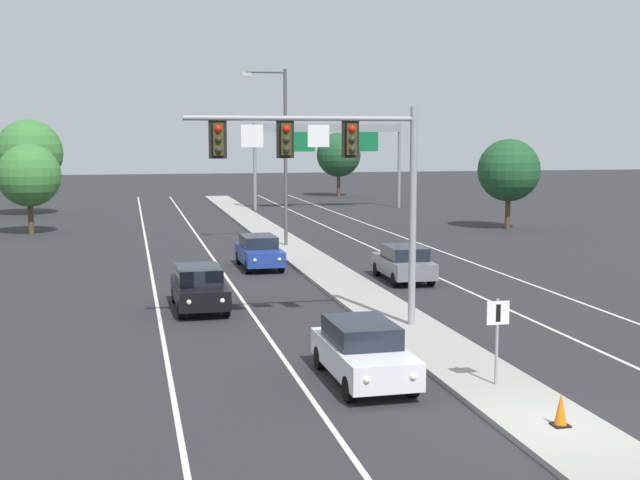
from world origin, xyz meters
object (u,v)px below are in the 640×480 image
Objects in this scene: median_sign_post at (497,329)px; car_oncoming_white at (363,351)px; overhead_signal_mast at (335,164)px; car_oncoming_blue at (259,251)px; car_receding_grey at (403,263)px; highway_sign_gantry at (328,139)px; tree_far_left_c at (29,153)px; tree_far_left_a at (29,176)px; tree_far_right_c at (509,170)px; tree_far_right_b at (339,155)px; street_lamp_median at (282,147)px; traffic_cone_median_nose at (561,410)px; car_oncoming_black at (199,287)px.

car_oncoming_white is (-3.09, 1.48, -0.77)m from median_sign_post.
car_oncoming_blue is (-0.33, 14.16, -4.68)m from overhead_signal_mast.
median_sign_post is at bearing -82.40° from car_oncoming_blue.
car_receding_grey is 37.92m from highway_sign_gantry.
median_sign_post is 55.12m from tree_far_left_c.
overhead_signal_mast reaches higher than tree_far_left_a.
car_receding_grey is at bearing 79.94° from median_sign_post.
tree_far_right_c reaches higher than median_sign_post.
tree_far_left_a reaches higher than car_receding_grey.
car_receding_grey is 0.67× the size of tree_far_right_b.
overhead_signal_mast is at bearing -68.01° from tree_far_left_a.
median_sign_post is 0.49× the size of car_oncoming_white.
street_lamp_median reaches higher than car_oncoming_blue.
traffic_cone_median_nose is at bearing -113.47° from tree_far_right_c.
tree_far_left_a is at bearing 125.52° from car_oncoming_blue.
street_lamp_median is 2.23× the size of car_oncoming_blue.
highway_sign_gantry is 24.90m from tree_far_left_c.
tree_far_right_b is at bearing 46.67° from tree_far_left_a.
traffic_cone_median_nose is 0.10× the size of tree_far_left_c.
tree_far_left_a reaches higher than car_oncoming_blue.
tree_far_left_a is 32.02m from tree_far_right_c.
tree_far_right_c is at bearing 55.52° from overhead_signal_mast.
tree_far_left_a reaches higher than median_sign_post.
tree_far_left_a reaches higher than car_oncoming_black.
car_oncoming_black is at bearing 113.51° from traffic_cone_median_nose.
tree_far_right_c reaches higher than car_receding_grey.
overhead_signal_mast is 1.68× the size of car_oncoming_black.
median_sign_post is 3.51m from car_oncoming_white.
median_sign_post is 0.49× the size of car_receding_grey.
median_sign_post is 0.49× the size of car_oncoming_black.
highway_sign_gantry reaches higher than tree_far_right_c.
traffic_cone_median_nose is (0.45, -31.70, -5.29)m from street_lamp_median.
street_lamp_median is 18.17m from tree_far_right_c.
car_oncoming_blue is at bearing 68.63° from car_oncoming_black.
tree_far_left_a is (-15.29, 41.78, 3.34)m from traffic_cone_median_nose.
tree_far_right_c is (16.56, 34.81, 2.46)m from median_sign_post.
highway_sign_gantry is 1.97× the size of tree_far_right_b.
overhead_signal_mast is at bearing -88.66° from car_oncoming_blue.
median_sign_post is 0.22× the size of street_lamp_median.
highway_sign_gantry reaches higher than overhead_signal_mast.
tree_far_right_c is at bearing 64.56° from median_sign_post.
tree_far_right_b is (15.93, 66.88, 3.59)m from car_oncoming_white.
car_oncoming_white is 15.83m from car_receding_grey.
overhead_signal_mast is 1.28× the size of tree_far_left_a.
street_lamp_median is at bearing 90.81° from traffic_cone_median_nose.
traffic_cone_median_nose is at bearing -66.49° from car_oncoming_black.
median_sign_post is 0.33× the size of tree_far_right_b.
car_oncoming_black is (-6.49, 11.87, -0.77)m from median_sign_post.
car_receding_grey is 23.38m from tree_far_right_c.
street_lamp_median is at bearing -34.19° from tree_far_left_a.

